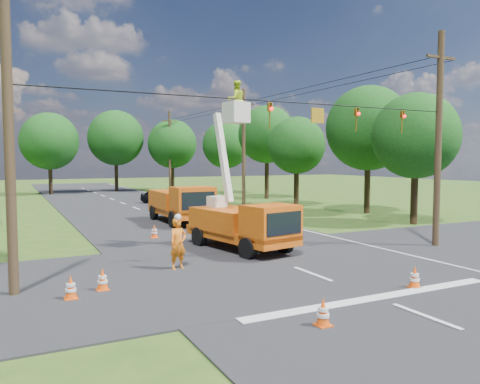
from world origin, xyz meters
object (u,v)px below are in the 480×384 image
traffic_cone_3 (224,224)px  pole_left (9,146)px  traffic_cone_7 (229,210)px  tree_right_e (226,145)px  traffic_cone_0 (323,312)px  pole_right_near (438,138)px  second_truck (181,203)px  tree_right_c (297,145)px  tree_far_b (116,138)px  tree_right_b (368,128)px  traffic_cone_2 (227,234)px  tree_right_d (267,135)px  tree_far_a (49,141)px  bucket_truck (242,214)px  traffic_cone_8 (154,231)px  traffic_cone_1 (415,277)px  tree_far_c (172,144)px  ground_worker (178,244)px  traffic_cone_5 (71,288)px  distant_car (158,197)px  pole_right_mid (244,147)px  traffic_cone_4 (102,280)px  pole_right_far (170,151)px  tree_right_a (416,136)px

traffic_cone_3 → pole_left: bearing=-140.6°
traffic_cone_7 → tree_right_e: size_ratio=0.08×
traffic_cone_0 → pole_right_near: pole_right_near is taller
second_truck → tree_right_c: tree_right_c is taller
tree_right_c → tree_far_b: 27.97m
tree_right_c → tree_right_b: bearing=-75.6°
traffic_cone_2 → tree_right_c: (12.92, 13.24, 4.95)m
tree_right_d → tree_far_a: tree_right_d is taller
bucket_truck → traffic_cone_8: size_ratio=10.77×
second_truck → traffic_cone_3: 4.14m
traffic_cone_1 → tree_far_c: 47.81m
tree_right_e → tree_far_c: 8.22m
tree_right_b → tree_far_b: tree_far_b is taller
ground_worker → pole_right_near: 13.18m
tree_right_e → traffic_cone_5: bearing=-121.1°
distant_car → tree_right_b: bearing=-68.3°
pole_right_mid → tree_far_a: 26.69m
traffic_cone_1 → traffic_cone_4: same height
pole_right_mid → pole_right_far: 20.00m
traffic_cone_7 → tree_right_b: (10.02, -3.55, 6.08)m
traffic_cone_7 → tree_far_c: 27.43m
traffic_cone_4 → tree_far_a: bearing=87.4°
traffic_cone_4 → tree_far_c: tree_far_c is taller
traffic_cone_3 → traffic_cone_7: bearing=62.4°
tree_right_a → tree_right_b: size_ratio=0.86×
traffic_cone_1 → traffic_cone_7: 20.64m
traffic_cone_7 → tree_right_b: tree_right_b is taller
traffic_cone_2 → traffic_cone_5: bearing=-139.9°
traffic_cone_7 → traffic_cone_0: bearing=-109.5°
traffic_cone_4 → tree_right_c: 28.66m
distant_car → traffic_cone_8: distant_car is taller
traffic_cone_8 → pole_right_far: bearing=70.5°
traffic_cone_0 → ground_worker: bearing=99.4°
pole_right_far → pole_right_near: bearing=-90.0°
traffic_cone_1 → traffic_cone_4: bearing=155.0°
pole_right_near → pole_left: bearing=180.0°
traffic_cone_7 → tree_far_a: (-9.98, 27.45, 5.83)m
tree_right_c → tree_far_a: 30.13m
traffic_cone_4 → pole_right_near: (15.52, 0.70, 4.75)m
pole_right_near → tree_right_b: (6.50, 12.00, 1.33)m
ground_worker → traffic_cone_8: size_ratio=2.73×
traffic_cone_0 → tree_right_c: size_ratio=0.09×
tree_right_e → traffic_cone_4: bearing=-120.3°
second_truck → pole_left: (-9.92, -13.01, 3.23)m
traffic_cone_3 → pole_right_near: (6.85, -9.16, 4.75)m
pole_right_mid → tree_right_e: bearing=70.5°
tree_right_c → ground_worker: bearing=-133.5°
traffic_cone_2 → pole_right_mid: size_ratio=0.07×
tree_right_b → pole_right_mid: bearing=129.1°
tree_far_c → tree_right_d: bearing=-70.5°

